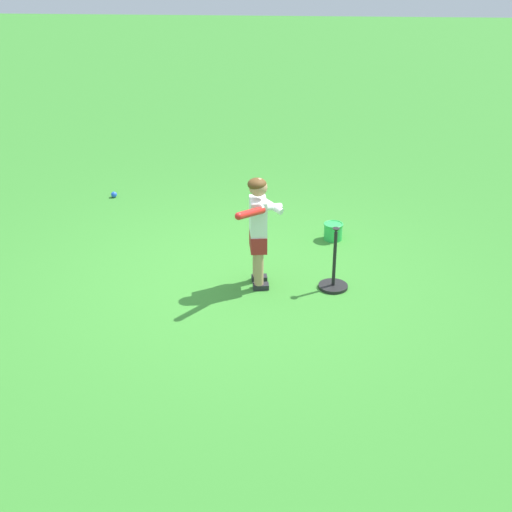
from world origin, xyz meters
TOP-DOWN VIEW (x-y plane):
  - ground_plane at (0.00, 0.00)m, footprint 40.00×40.00m
  - child_batter at (-0.24, 0.11)m, footprint 0.42×0.59m
  - play_ball_near_batter at (1.72, -2.11)m, footprint 0.07×0.07m
  - batting_tee at (-0.95, 0.12)m, footprint 0.28×0.28m
  - toy_bucket at (-0.99, -1.00)m, footprint 0.22×0.22m

SIDE VIEW (x-z plane):
  - ground_plane at x=0.00m, z-range 0.00..0.00m
  - play_ball_near_batter at x=1.72m, z-range 0.00..0.07m
  - toy_bucket at x=-0.99m, z-range 0.00..0.19m
  - batting_tee at x=-0.95m, z-range -0.21..0.41m
  - child_batter at x=-0.24m, z-range 0.11..1.19m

